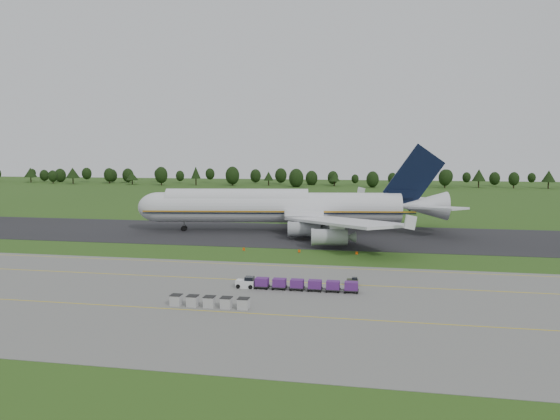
% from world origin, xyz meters
% --- Properties ---
extents(ground, '(600.00, 600.00, 0.00)m').
position_xyz_m(ground, '(0.00, 0.00, 0.00)').
color(ground, '#294B16').
rests_on(ground, ground).
extents(apron, '(300.00, 52.00, 0.06)m').
position_xyz_m(apron, '(0.00, -34.00, 0.03)').
color(apron, slate).
rests_on(apron, ground).
extents(taxiway, '(300.00, 40.00, 0.08)m').
position_xyz_m(taxiway, '(0.00, 28.00, 0.04)').
color(taxiway, black).
rests_on(taxiway, ground).
extents(apron_markings, '(300.00, 30.20, 0.01)m').
position_xyz_m(apron_markings, '(0.00, -26.98, 0.06)').
color(apron_markings, yellow).
rests_on(apron_markings, apron).
extents(tree_line, '(526.04, 22.34, 11.96)m').
position_xyz_m(tree_line, '(-16.66, 219.57, 6.40)').
color(tree_line, black).
rests_on(tree_line, ground).
extents(aircraft, '(83.13, 79.73, 23.25)m').
position_xyz_m(aircraft, '(-6.10, 33.49, 6.64)').
color(aircraft, silver).
rests_on(aircraft, ground).
extents(baggage_train, '(18.96, 1.72, 1.65)m').
position_xyz_m(baggage_train, '(6.48, -26.93, 0.96)').
color(baggage_train, white).
rests_on(baggage_train, apron).
extents(utility_cart, '(1.79, 1.25, 0.98)m').
position_xyz_m(utility_cart, '(15.01, -22.22, 0.54)').
color(utility_cart, '#303625').
rests_on(utility_cart, apron).
extents(uld_row, '(11.12, 1.52, 1.50)m').
position_xyz_m(uld_row, '(-3.50, -38.23, 0.81)').
color(uld_row, '#AAAAAA').
rests_on(uld_row, apron).
extents(edge_markers, '(24.60, 0.30, 0.60)m').
position_xyz_m(edge_markers, '(2.37, 4.29, 0.27)').
color(edge_markers, '#EB4807').
rests_on(edge_markers, ground).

